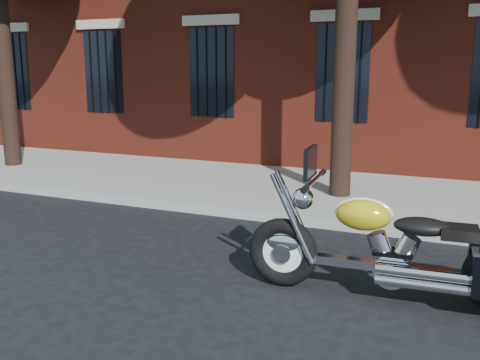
% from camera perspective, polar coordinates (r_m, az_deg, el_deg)
% --- Properties ---
extents(ground, '(120.00, 120.00, 0.00)m').
position_cam_1_polar(ground, '(6.97, 1.11, -7.57)').
color(ground, black).
rests_on(ground, ground).
extents(curb, '(40.00, 0.16, 0.15)m').
position_cam_1_polar(curb, '(8.18, 4.74, -4.07)').
color(curb, gray).
rests_on(curb, ground).
extents(sidewalk, '(40.00, 3.60, 0.15)m').
position_cam_1_polar(sidewalk, '(9.93, 8.18, -1.27)').
color(sidewalk, gray).
rests_on(sidewalk, ground).
extents(motorcycle, '(3.06, 0.95, 1.53)m').
position_cam_1_polar(motorcycle, '(5.58, 16.98, -7.53)').
color(motorcycle, black).
rests_on(motorcycle, ground).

